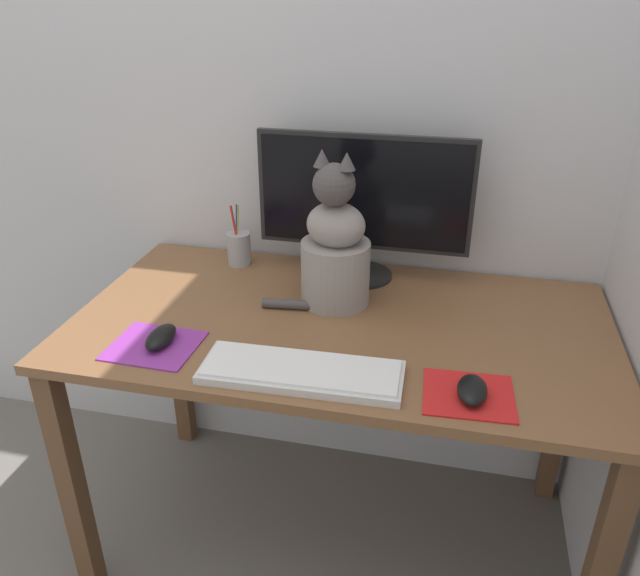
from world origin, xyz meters
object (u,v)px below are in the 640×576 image
at_px(computer_mouse_left, 161,337).
at_px(cat, 335,249).
at_px(computer_mouse_right, 472,390).
at_px(keyboard, 302,371).
at_px(monitor, 364,201).
at_px(pen_cup, 239,248).

xyz_separation_m(computer_mouse_left, cat, (0.34, 0.29, 0.13)).
relative_size(computer_mouse_right, cat, 0.26).
relative_size(keyboard, computer_mouse_left, 3.92).
xyz_separation_m(keyboard, computer_mouse_right, (0.35, 0.00, 0.01)).
xyz_separation_m(monitor, cat, (-0.04, -0.16, -0.08)).
distance_m(monitor, computer_mouse_left, 0.63).
distance_m(computer_mouse_left, computer_mouse_right, 0.69).
bearing_deg(pen_cup, cat, -28.37).
relative_size(monitor, computer_mouse_left, 5.21).
distance_m(computer_mouse_right, cat, 0.50).
bearing_deg(pen_cup, keyboard, -58.23).
distance_m(monitor, computer_mouse_right, 0.62).
distance_m(keyboard, computer_mouse_left, 0.34).
bearing_deg(cat, pen_cup, 165.86).
height_order(computer_mouse_left, computer_mouse_right, computer_mouse_left).
xyz_separation_m(computer_mouse_left, computer_mouse_right, (0.69, -0.05, -0.00)).
xyz_separation_m(keyboard, computer_mouse_left, (-0.34, 0.05, 0.01)).
bearing_deg(keyboard, cat, 88.50).
xyz_separation_m(monitor, computer_mouse_right, (0.31, -0.50, -0.20)).
distance_m(computer_mouse_left, cat, 0.47).
distance_m(cat, pen_cup, 0.37).
height_order(monitor, computer_mouse_right, monitor).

